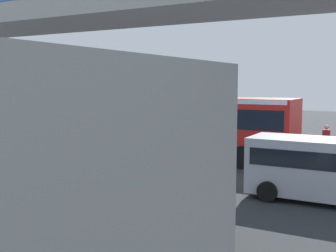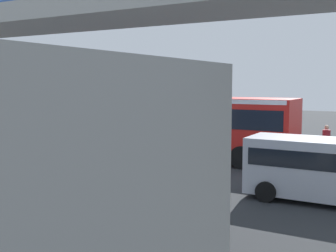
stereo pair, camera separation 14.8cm
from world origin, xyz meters
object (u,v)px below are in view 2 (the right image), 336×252
object	(u,v)px
parked_van	(323,166)
traffic_sign	(138,110)
pedestrian	(326,143)
city_bus	(182,121)

from	to	relation	value
parked_van	traffic_sign	xyz separation A→B (m)	(14.65, -11.14, 0.71)
pedestrian	traffic_sign	xyz separation A→B (m)	(13.54, -3.51, 1.00)
traffic_sign	city_bus	bearing A→B (deg)	137.95
pedestrian	city_bus	bearing A→B (deg)	22.08
city_bus	pedestrian	xyz separation A→B (m)	(-6.66, -2.70, -1.00)
city_bus	traffic_sign	xyz separation A→B (m)	(6.88, -6.21, 0.01)
city_bus	pedestrian	distance (m)	7.26
traffic_sign	parked_van	bearing A→B (deg)	142.75
parked_van	pedestrian	distance (m)	7.72
pedestrian	traffic_sign	distance (m)	14.02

